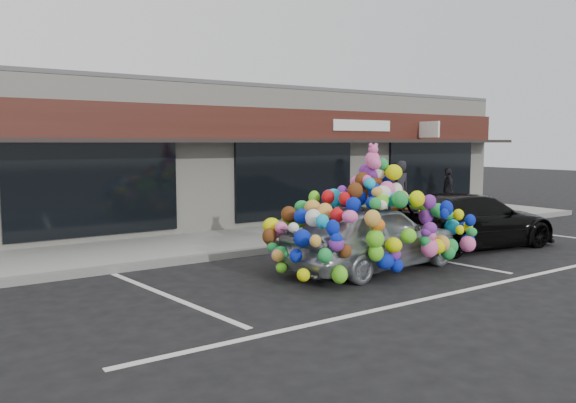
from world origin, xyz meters
TOP-DOWN VIEW (x-y plane):
  - ground at (0.00, 0.00)m, footprint 90.00×90.00m
  - shop_building at (0.00, 8.44)m, footprint 24.00×7.20m
  - sidewalk at (0.00, 4.00)m, footprint 26.00×3.00m
  - kerb at (0.00, 2.50)m, footprint 26.00×0.18m
  - parking_stripe_left at (-3.20, 0.20)m, footprint 0.73×4.37m
  - parking_stripe_mid at (2.80, 0.20)m, footprint 0.73×4.37m
  - parking_stripe_right at (8.20, 0.20)m, footprint 0.73×4.37m
  - lane_line at (2.00, -2.30)m, footprint 14.00×0.12m
  - toy_car at (1.07, -0.13)m, footprint 2.97×4.53m
  - black_sedan at (4.71, 0.33)m, footprint 2.38×4.86m
  - pedestrian_a at (5.88, 3.94)m, footprint 0.72×0.50m
  - pedestrian_c at (9.01, 4.71)m, footprint 0.97×0.82m

SIDE VIEW (x-z plane):
  - ground at x=0.00m, z-range 0.00..0.00m
  - parking_stripe_left at x=-3.20m, z-range 0.00..0.01m
  - parking_stripe_mid at x=2.80m, z-range 0.00..0.01m
  - parking_stripe_right at x=8.20m, z-range 0.00..0.01m
  - lane_line at x=2.00m, z-range 0.00..0.01m
  - sidewalk at x=0.00m, z-range 0.00..0.15m
  - kerb at x=0.00m, z-range -0.01..0.15m
  - black_sedan at x=4.71m, z-range 0.00..1.36m
  - toy_car at x=1.07m, z-range -0.41..2.14m
  - pedestrian_c at x=9.01m, z-range 0.15..1.71m
  - pedestrian_a at x=5.88m, z-range 0.15..2.04m
  - shop_building at x=0.00m, z-range 0.01..4.32m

